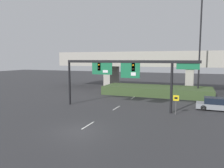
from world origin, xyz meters
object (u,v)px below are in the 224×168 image
at_px(highway_light_pole_near, 200,41).
at_px(parked_sedan_near_right, 216,104).
at_px(speed_limit_sign, 176,102).
at_px(signal_gantry, 123,70).

relative_size(highway_light_pole_near, parked_sedan_near_right, 3.77).
bearing_deg(speed_limit_sign, parked_sedan_near_right, 43.86).
bearing_deg(signal_gantry, highway_light_pole_near, 54.76).
relative_size(speed_limit_sign, highway_light_pole_near, 0.13).
xyz_separation_m(signal_gantry, speed_limit_sign, (6.11, -0.62, -3.29)).
bearing_deg(highway_light_pole_near, signal_gantry, -125.24).
bearing_deg(parked_sedan_near_right, speed_limit_sign, -135.19).
bearing_deg(parked_sedan_near_right, signal_gantry, -160.86).
bearing_deg(highway_light_pole_near, speed_limit_sign, -100.27).
xyz_separation_m(speed_limit_sign, parked_sedan_near_right, (4.16, 4.00, -0.75)).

